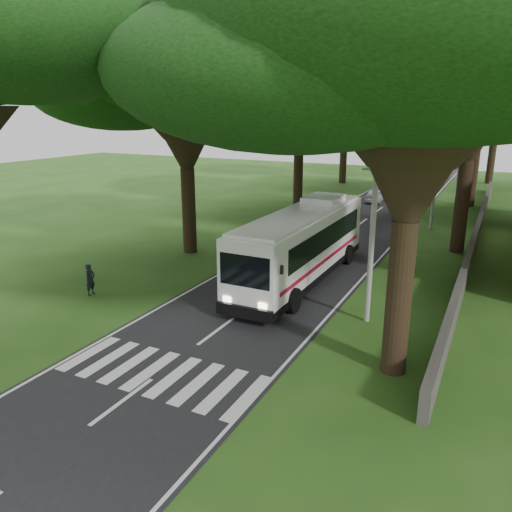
# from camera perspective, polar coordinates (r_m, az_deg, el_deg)

# --- Properties ---
(ground) EXTENTS (140.00, 140.00, 0.00)m
(ground) POSITION_cam_1_polar(r_m,az_deg,el_deg) (20.29, -7.46, -10.68)
(ground) COLOR #234A15
(ground) RESTS_ON ground
(road) EXTENTS (8.00, 120.00, 0.04)m
(road) POSITION_cam_1_polar(r_m,az_deg,el_deg) (42.19, 11.71, 3.52)
(road) COLOR black
(road) RESTS_ON ground
(crosswalk) EXTENTS (8.00, 3.00, 0.01)m
(crosswalk) POSITION_cam_1_polar(r_m,az_deg,el_deg) (18.87, -10.91, -13.07)
(crosswalk) COLOR silver
(crosswalk) RESTS_ON ground
(property_wall) EXTENTS (0.35, 50.00, 1.20)m
(property_wall) POSITION_cam_1_polar(r_m,az_deg,el_deg) (39.83, 23.96, 2.54)
(property_wall) COLOR #383533
(property_wall) RESTS_ON ground
(pole_near) EXTENTS (1.60, 0.24, 8.00)m
(pole_near) POSITION_cam_1_polar(r_m,az_deg,el_deg) (21.99, 13.18, 2.80)
(pole_near) COLOR gray
(pole_near) RESTS_ON ground
(pole_mid) EXTENTS (1.60, 0.24, 8.00)m
(pole_mid) POSITION_cam_1_polar(r_m,az_deg,el_deg) (41.45, 19.84, 8.53)
(pole_mid) COLOR gray
(pole_mid) RESTS_ON ground
(pole_far) EXTENTS (1.60, 0.24, 8.00)m
(pole_far) POSITION_cam_1_polar(r_m,az_deg,el_deg) (61.26, 22.27, 10.56)
(pole_far) COLOR gray
(pole_far) RESTS_ON ground
(tree_l_mida) EXTENTS (15.58, 15.58, 14.67)m
(tree_l_mida) POSITION_cam_1_polar(r_m,az_deg,el_deg) (32.57, -8.28, 19.94)
(tree_l_mida) COLOR black
(tree_l_mida) RESTS_ON ground
(tree_l_midb) EXTENTS (16.02, 16.02, 14.68)m
(tree_l_midb) POSITION_cam_1_polar(r_m,az_deg,el_deg) (48.31, 5.09, 18.77)
(tree_l_midb) COLOR black
(tree_l_midb) RESTS_ON ground
(tree_l_far) EXTENTS (13.19, 13.19, 14.37)m
(tree_l_far) POSITION_cam_1_polar(r_m,az_deg,el_deg) (65.65, 10.32, 18.13)
(tree_l_far) COLOR black
(tree_l_far) RESTS_ON ground
(tree_r_near) EXTENTS (16.33, 16.33, 14.88)m
(tree_r_near) POSITION_cam_1_polar(r_m,az_deg,el_deg) (17.23, 18.41, 22.82)
(tree_r_near) COLOR black
(tree_r_near) RESTS_ON ground
(tree_r_mida) EXTENTS (15.78, 15.78, 15.79)m
(tree_r_mida) POSITION_cam_1_polar(r_m,az_deg,el_deg) (35.08, 24.18, 20.25)
(tree_r_mida) COLOR black
(tree_r_mida) RESTS_ON ground
(tree_r_midb) EXTENTS (15.28, 15.28, 14.31)m
(tree_r_midb) POSITION_cam_1_polar(r_m,az_deg,el_deg) (52.97, 24.55, 16.97)
(tree_r_midb) COLOR black
(tree_r_midb) RESTS_ON ground
(tree_r_far) EXTENTS (15.82, 15.82, 14.97)m
(tree_r_far) POSITION_cam_1_polar(r_m,az_deg,el_deg) (70.93, 26.17, 16.75)
(tree_r_far) COLOR black
(tree_r_far) RESTS_ON ground
(coach_bus) EXTENTS (3.24, 13.34, 3.93)m
(coach_bus) POSITION_cam_1_polar(r_m,az_deg,el_deg) (27.45, 5.30, 1.41)
(coach_bus) COLOR white
(coach_bus) RESTS_ON ground
(distant_car_a) EXTENTS (1.79, 4.06, 1.36)m
(distant_car_a) POSITION_cam_1_polar(r_m,az_deg,el_deg) (52.91, 13.49, 6.77)
(distant_car_a) COLOR #BBBCC0
(distant_car_a) RESTS_ON road
(distant_car_b) EXTENTS (1.62, 3.66, 1.17)m
(distant_car_b) POSITION_cam_1_polar(r_m,az_deg,el_deg) (65.53, 14.67, 8.39)
(distant_car_b) COLOR navy
(distant_car_b) RESTS_ON road
(distant_car_c) EXTENTS (2.02, 4.77, 1.37)m
(distant_car_c) POSITION_cam_1_polar(r_m,az_deg,el_deg) (74.51, 20.20, 8.92)
(distant_car_c) COLOR maroon
(distant_car_c) RESTS_ON road
(pedestrian) EXTENTS (0.44, 0.63, 1.64)m
(pedestrian) POSITION_cam_1_polar(r_m,az_deg,el_deg) (26.93, -18.42, -2.57)
(pedestrian) COLOR black
(pedestrian) RESTS_ON ground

